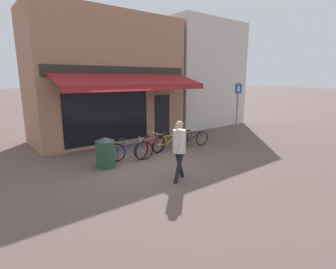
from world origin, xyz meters
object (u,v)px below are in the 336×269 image
Objects in this scene: bicycle_black at (192,139)px; litter_bin at (105,152)px; bicycle_red at (150,147)px; parking_sign at (237,106)px; bicycle_blue at (129,151)px; pedestrian_adult at (179,144)px; bicycle_orange at (169,142)px.

litter_bin is (-4.02, -0.10, 0.16)m from bicycle_black.
bicycle_red is 2.14m from bicycle_black.
parking_sign is at bearing -4.28° from litter_bin.
litter_bin is 6.39m from parking_sign.
litter_bin is at bearing -172.88° from bicycle_black.
parking_sign is at bearing 17.69° from bicycle_blue.
bicycle_blue reaches higher than bicycle_black.
parking_sign is (4.38, -0.60, 1.28)m from bicycle_red.
bicycle_black is at bearing 36.61° from pedestrian_adult.
bicycle_red is at bearing 3.91° from litter_bin.
parking_sign is (2.24, -0.56, 1.30)m from bicycle_black.
bicycle_blue is 1.97m from bicycle_orange.
bicycle_orange is 1.13m from bicycle_black.
bicycle_red is at bearing -175.13° from bicycle_black.
bicycle_orange is at bearing 29.18° from bicycle_blue.
bicycle_red reaches higher than bicycle_black.
pedestrian_adult is (-0.70, -2.46, 0.70)m from bicycle_red.
bicycle_orange is at bearing 5.38° from litter_bin.
bicycle_red is 0.61× the size of parking_sign.
bicycle_red is at bearing -166.87° from bicycle_orange.
parking_sign is at bearing 16.19° from pedestrian_adult.
litter_bin reaches higher than bicycle_blue.
bicycle_orange is 3.67m from parking_sign.
pedestrian_adult is 0.64× the size of parking_sign.
litter_bin is at bearing 113.01° from pedestrian_adult.
bicycle_red is 2.65m from pedestrian_adult.
pedestrian_adult is (-2.84, -2.43, 0.72)m from bicycle_black.
pedestrian_adult is at bearing -159.82° from parking_sign.
pedestrian_adult reaches higher than bicycle_red.
bicycle_blue is 0.94m from bicycle_red.
bicycle_orange is 0.93× the size of pedestrian_adult.
parking_sign reaches higher than bicycle_red.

